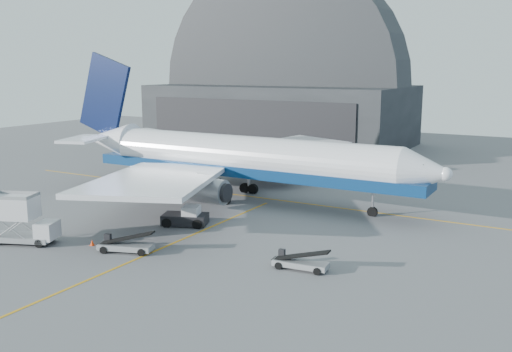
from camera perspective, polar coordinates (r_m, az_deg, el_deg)
The scene contains 9 objects.
ground at distance 52.49m, azimuth -8.41°, elevation -6.73°, with size 200.00×200.00×0.00m, color #565659.
taxi_lines at distance 62.53m, azimuth -1.26°, elevation -3.71°, with size 80.00×42.12×0.02m.
hangar at distance 117.10m, azimuth 2.60°, elevation 7.85°, with size 50.00×28.30×28.00m.
airliner at distance 68.63m, azimuth -2.13°, elevation 1.84°, with size 50.72×49.19×17.80m.
catering_truck at distance 55.80m, azimuth -22.55°, elevation -4.08°, with size 6.65×4.41×4.29m.
pushback_tug at distance 58.14m, azimuth -6.98°, elevation -4.15°, with size 5.04×3.91×2.06m.
belt_loader_a at distance 50.87m, azimuth -12.93°, elevation -6.77°, with size 5.12×3.02×1.92m.
belt_loader_b at distance 45.72m, azimuth 4.42°, elevation -8.61°, with size 4.76×2.04×1.79m.
traffic_cone at distance 53.50m, azimuth -16.07°, elevation -6.42°, with size 0.37×0.37×0.53m.
Camera 1 is at (31.02, -39.27, 15.83)m, focal length 40.00 mm.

